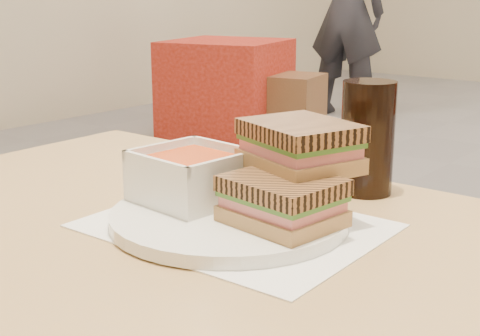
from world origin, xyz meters
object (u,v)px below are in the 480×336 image
Objects in this scene: cola_glass at (367,138)px; bg_table_0 at (226,88)px; plate at (229,217)px; patron_a at (347,12)px; bg_chair_0l at (241,90)px; soup_bowl at (192,178)px; bg_chair_0r at (290,107)px; panini_lower at (282,201)px.

bg_table_0 is (-2.66, 2.82, -0.49)m from cola_glass.
patron_a is (-2.36, 4.28, 0.09)m from plate.
bg_chair_0l is 1.08m from patron_a.
soup_bowl is 3.85m from bg_chair_0r.
cola_glass is (0.13, 0.22, 0.03)m from soup_bowl.
soup_bowl reaches higher than plate.
plate is 0.08m from soup_bowl.
soup_bowl is 3.98m from bg_table_0.
bg_chair_0l is at bearing 129.76° from panini_lower.
plate is 2.15× the size of panini_lower.
bg_chair_0l is at bearing -124.16° from patron_a.
plate is 0.32× the size of bg_table_0.
soup_bowl is 0.08× the size of patron_a.
plate is 0.56× the size of bg_chair_0l.
plate is at bearing -176.13° from panini_lower.
patron_a reaches higher than bg_table_0.
soup_bowl is 0.14× the size of bg_table_0.
soup_bowl is 0.99× the size of panini_lower.
soup_bowl reaches higher than bg_chair_0r.
cola_glass is 0.09× the size of patron_a.
bg_table_0 is (-2.68, 3.04, -0.46)m from panini_lower.
bg_table_0 is at bearing 130.48° from plate.
panini_lower is 0.15× the size of bg_table_0.
bg_table_0 is at bearing -61.92° from bg_chair_0l.
panini_lower is 4.08m from bg_table_0.
plate is at bearing -51.03° from bg_chair_0l.
panini_lower is 0.28× the size of bg_chair_0r.
bg_chair_0l is at bearing 131.45° from cola_glass.
cola_glass reaches higher than bg_table_0.
bg_chair_0r is (-2.21, 2.97, -0.60)m from cola_glass.
plate is 0.24m from cola_glass.
plate is 4.03m from bg_table_0.
soup_bowl is (-0.07, 0.00, 0.04)m from plate.
bg_table_0 is at bearing 129.79° from soup_bowl.
bg_chair_0r is at bearing 123.93° from plate.
bg_chair_0r is at bearing 123.14° from soup_bowl.
cola_glass is 0.30× the size of bg_chair_0l.
patron_a is (-2.29, 4.27, 0.05)m from soup_bowl.
patron_a is at bearing 118.25° from soup_bowl.
patron_a is (-2.42, 4.05, 0.02)m from cola_glass.
plate reaches higher than bg_chair_0r.
bg_chair_0r is at bearing -78.89° from patron_a.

